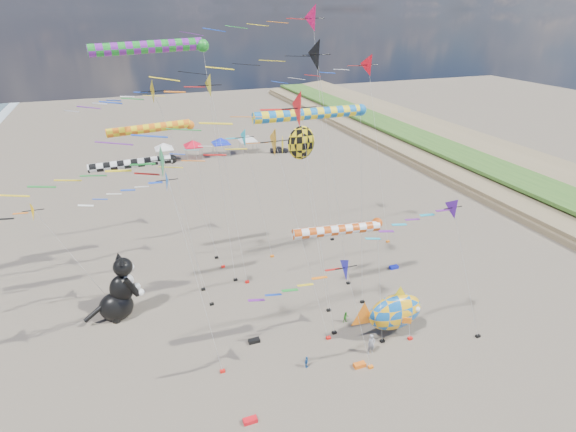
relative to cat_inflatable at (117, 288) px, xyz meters
The scene contains 31 objects.
ground 22.34m from the cat_inflatable, 49.08° to the right, with size 260.00×260.00×0.00m, color brown.
delta_kite_0 27.79m from the cat_inflatable, 29.20° to the right, with size 9.02×1.69×12.43m.
delta_kite_1 16.38m from the cat_inflatable, 71.69° to the right, with size 10.87×2.35×17.27m.
delta_kite_2 19.52m from the cat_inflatable, 38.58° to the right, with size 11.44×2.16×17.59m.
delta_kite_3 9.15m from the cat_inflatable, 164.64° to the left, with size 10.35×1.75×10.97m.
delta_kite_4 29.57m from the cat_inflatable, ahead, with size 12.48×2.34×20.50m.
delta_kite_5 23.48m from the cat_inflatable, ahead, with size 15.76×2.55×22.43m.
delta_kite_6 21.10m from the cat_inflatable, 36.53° to the right, with size 14.56×2.54×19.98m.
delta_kite_7 17.11m from the cat_inflatable, ahead, with size 12.15×2.11×19.77m.
delta_kite_8 16.49m from the cat_inflatable, 23.32° to the left, with size 10.09×2.03×14.40m.
delta_kite_9 10.09m from the cat_inflatable, 15.28° to the right, with size 8.59×1.86×13.28m.
delta_kite_10 19.47m from the cat_inflatable, 44.19° to the right, with size 8.80×1.76×9.97m.
delta_kite_11 28.88m from the cat_inflatable, 18.19° to the left, with size 14.08×2.71×24.81m.
delta_kite_12 16.75m from the cat_inflatable, 39.48° to the left, with size 10.06×2.23×19.20m.
windsock_0 20.18m from the cat_inflatable, 35.36° to the right, with size 7.81×0.75×11.15m.
windsock_1 14.32m from the cat_inflatable, 53.99° to the left, with size 8.97×0.83×14.86m.
windsock_2 19.51m from the cat_inflatable, 20.19° to the left, with size 9.90×0.96×22.06m.
windsock_3 10.61m from the cat_inflatable, 25.62° to the left, with size 8.06×0.75×13.42m.
windsock_4 21.76m from the cat_inflatable, 19.90° to the right, with size 9.87×0.85×17.86m.
angelfish_kite 19.33m from the cat_inflatable, 13.73° to the right, with size 3.74×3.02×16.15m.
cat_inflatable is the anchor object (origin of this frame).
fish_inflatable 22.97m from the cat_inflatable, 26.56° to the right, with size 6.26×2.39×4.65m.
person_adult 21.33m from the cat_inflatable, 33.03° to the right, with size 0.64×0.42×1.77m, color gray.
child_green 19.42m from the cat_inflatable, 22.96° to the right, with size 0.50×0.39×1.02m, color #277E20.
child_blue 17.04m from the cat_inflatable, 41.67° to the right, with size 0.57×0.24×0.98m, color #235AA2.
kite_bag_0 20.77m from the cat_inflatable, 37.55° to the right, with size 0.90×0.44×0.30m, color orange.
kite_bag_1 16.47m from the cat_inflatable, 63.09° to the right, with size 0.90×0.44×0.30m, color red.
kite_bag_2 26.51m from the cat_inflatable, ahead, with size 0.90×0.44×0.30m, color #141FCA.
kite_bag_3 12.45m from the cat_inflatable, 36.65° to the right, with size 0.90×0.44×0.30m, color black.
tent_row 46.13m from the cat_inflatable, 69.69° to the left, with size 19.20×4.20×3.80m.
parked_car 50.44m from the cat_inflatable, 54.99° to the left, with size 1.40×3.48×1.18m, color #26262D.
Camera 1 is at (-12.05, -17.93, 24.10)m, focal length 28.00 mm.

